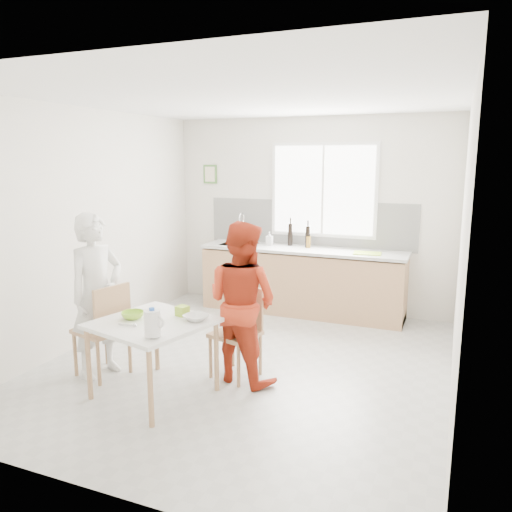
# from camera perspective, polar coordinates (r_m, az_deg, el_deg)

# --- Properties ---
(ground) EXTENTS (4.50, 4.50, 0.00)m
(ground) POSITION_cam_1_polar(r_m,az_deg,el_deg) (5.38, -1.02, -12.25)
(ground) COLOR #B7B7B2
(ground) RESTS_ON ground
(room_shell) EXTENTS (4.50, 4.50, 4.50)m
(room_shell) POSITION_cam_1_polar(r_m,az_deg,el_deg) (4.96, -1.09, 5.46)
(room_shell) COLOR silver
(room_shell) RESTS_ON ground
(window) EXTENTS (1.50, 0.06, 1.30)m
(window) POSITION_cam_1_polar(r_m,az_deg,el_deg) (7.00, 7.69, 7.45)
(window) COLOR white
(window) RESTS_ON room_shell
(backsplash) EXTENTS (3.00, 0.02, 0.65)m
(backsplash) POSITION_cam_1_polar(r_m,az_deg,el_deg) (7.11, 6.06, 3.70)
(backsplash) COLOR white
(backsplash) RESTS_ON room_shell
(picture_frame) EXTENTS (0.22, 0.03, 0.28)m
(picture_frame) POSITION_cam_1_polar(r_m,az_deg,el_deg) (7.63, -5.26, 9.29)
(picture_frame) COLOR #4C7F39
(picture_frame) RESTS_ON room_shell
(kitchen_counter) EXTENTS (2.84, 0.64, 1.37)m
(kitchen_counter) POSITION_cam_1_polar(r_m,az_deg,el_deg) (6.99, 5.23, -3.15)
(kitchen_counter) COLOR tan
(kitchen_counter) RESTS_ON ground
(dining_table) EXTENTS (1.11, 1.11, 0.70)m
(dining_table) POSITION_cam_1_polar(r_m,az_deg,el_deg) (4.61, -11.75, -8.16)
(dining_table) COLOR white
(dining_table) RESTS_ON ground
(chair_left) EXTENTS (0.53, 0.53, 0.94)m
(chair_left) POSITION_cam_1_polar(r_m,az_deg,el_deg) (5.14, -16.82, -7.69)
(chair_left) COLOR tan
(chair_left) RESTS_ON ground
(chair_far) EXTENTS (0.50, 0.50, 0.89)m
(chair_far) POSITION_cam_1_polar(r_m,az_deg,el_deg) (4.99, -1.89, -8.16)
(chair_far) COLOR tan
(chair_far) RESTS_ON ground
(person_white) EXTENTS (0.52, 0.67, 1.62)m
(person_white) POSITION_cam_1_polar(r_m,az_deg,el_deg) (5.14, -17.71, -4.32)
(person_white) COLOR white
(person_white) RESTS_ON ground
(person_red) EXTENTS (0.88, 0.76, 1.56)m
(person_red) POSITION_cam_1_polar(r_m,az_deg,el_deg) (4.79, -1.60, -5.28)
(person_red) COLOR #B82F17
(person_red) RESTS_ON ground
(bowl_green) EXTENTS (0.25, 0.25, 0.06)m
(bowl_green) POSITION_cam_1_polar(r_m,az_deg,el_deg) (4.69, -13.91, -6.57)
(bowl_green) COLOR #8FCB2E
(bowl_green) RESTS_ON dining_table
(bowl_white) EXTENTS (0.26, 0.26, 0.05)m
(bowl_white) POSITION_cam_1_polar(r_m,az_deg,el_deg) (4.53, -6.87, -7.00)
(bowl_white) COLOR silver
(bowl_white) RESTS_ON dining_table
(milk_jug) EXTENTS (0.18, 0.13, 0.23)m
(milk_jug) POSITION_cam_1_polar(r_m,az_deg,el_deg) (4.14, -11.72, -7.48)
(milk_jug) COLOR white
(milk_jug) RESTS_ON dining_table
(green_box) EXTENTS (0.12, 0.12, 0.09)m
(green_box) POSITION_cam_1_polar(r_m,az_deg,el_deg) (4.68, -8.43, -6.21)
(green_box) COLOR #9ED030
(green_box) RESTS_ON dining_table
(spoon) EXTENTS (0.16, 0.03, 0.01)m
(spoon) POSITION_cam_1_polar(r_m,az_deg,el_deg) (4.50, -14.57, -7.63)
(spoon) COLOR #A5A5AA
(spoon) RESTS_ON dining_table
(cutting_board) EXTENTS (0.37, 0.28, 0.01)m
(cutting_board) POSITION_cam_1_polar(r_m,az_deg,el_deg) (6.61, 12.61, 0.31)
(cutting_board) COLOR #A4CF2F
(cutting_board) RESTS_ON kitchen_counter
(wine_bottle_a) EXTENTS (0.07, 0.07, 0.32)m
(wine_bottle_a) POSITION_cam_1_polar(r_m,az_deg,el_deg) (7.07, 3.94, 2.49)
(wine_bottle_a) COLOR black
(wine_bottle_a) RESTS_ON kitchen_counter
(wine_bottle_b) EXTENTS (0.07, 0.07, 0.30)m
(wine_bottle_b) POSITION_cam_1_polar(r_m,az_deg,el_deg) (6.93, 5.93, 2.20)
(wine_bottle_b) COLOR black
(wine_bottle_b) RESTS_ON kitchen_counter
(jar_amber) EXTENTS (0.06, 0.06, 0.16)m
(jar_amber) POSITION_cam_1_polar(r_m,az_deg,el_deg) (6.92, 6.01, 1.61)
(jar_amber) COLOR olive
(jar_amber) RESTS_ON kitchen_counter
(soap_bottle) EXTENTS (0.09, 0.09, 0.19)m
(soap_bottle) POSITION_cam_1_polar(r_m,az_deg,el_deg) (7.08, 1.54, 2.02)
(soap_bottle) COLOR #999999
(soap_bottle) RESTS_ON kitchen_counter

